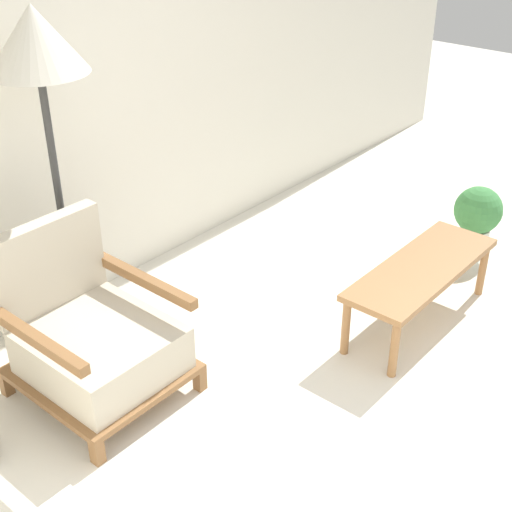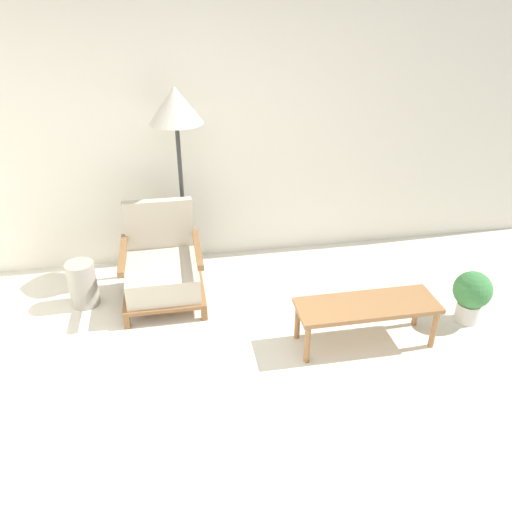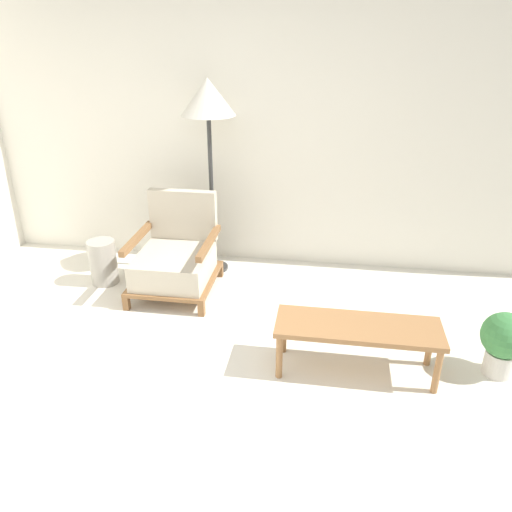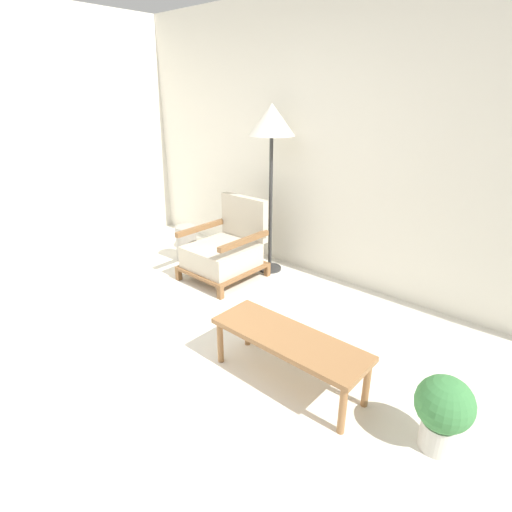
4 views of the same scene
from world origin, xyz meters
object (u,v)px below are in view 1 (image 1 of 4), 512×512
(armchair, at_px, (92,337))
(coffee_table, at_px, (422,273))
(floor_lamp, at_px, (37,53))
(potted_plant, at_px, (477,216))

(armchair, distance_m, coffee_table, 1.75)
(armchair, xyz_separation_m, floor_lamp, (0.22, 0.45, 1.20))
(floor_lamp, relative_size, potted_plant, 3.81)
(armchair, xyz_separation_m, potted_plant, (2.43, -0.79, -0.04))
(armchair, distance_m, potted_plant, 2.56)
(armchair, distance_m, floor_lamp, 1.30)
(coffee_table, xyz_separation_m, potted_plant, (0.94, 0.11, -0.05))
(potted_plant, bearing_deg, coffee_table, -173.04)
(coffee_table, bearing_deg, potted_plant, 6.96)
(floor_lamp, relative_size, coffee_table, 1.61)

